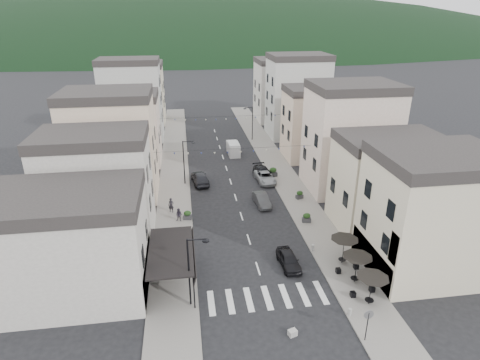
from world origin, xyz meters
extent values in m
plane|color=black|center=(0.00, 0.00, 0.00)|extent=(700.00, 700.00, 0.00)
cube|color=slate|center=(-7.50, 32.00, 0.06)|extent=(4.00, 76.00, 0.12)
cube|color=slate|center=(7.50, 32.00, 0.06)|extent=(4.00, 76.00, 0.12)
ellipsoid|color=black|center=(0.00, 300.00, 0.00)|extent=(640.00, 360.00, 70.00)
cube|color=#ACA69E|center=(-15.50, 5.00, 4.00)|extent=(12.00, 8.00, 8.00)
cube|color=beige|center=(14.50, 4.00, 5.00)|extent=(10.00, 8.00, 10.00)
cube|color=black|center=(-7.50, 5.00, 3.20)|extent=(3.60, 7.50, 0.15)
cube|color=black|center=(-5.70, 5.00, 2.70)|extent=(0.34, 7.50, 0.99)
cylinder|color=black|center=(-5.80, 1.50, 1.60)|extent=(0.10, 0.10, 3.20)
cylinder|color=black|center=(-5.80, 8.50, 1.60)|extent=(0.10, 0.10, 3.20)
cube|color=#ACA69E|center=(-14.50, 14.00, 5.00)|extent=(10.00, 7.00, 10.00)
cube|color=#262323|center=(-14.50, 14.00, 10.50)|extent=(10.20, 7.14, 1.00)
cube|color=beige|center=(-14.50, 24.00, 6.00)|extent=(10.00, 8.00, 12.00)
cube|color=#262323|center=(-14.50, 24.00, 12.50)|extent=(10.20, 8.16, 1.00)
cube|color=#C3B19E|center=(-14.50, 36.00, 4.75)|extent=(10.00, 8.00, 9.50)
cube|color=#262323|center=(-14.50, 36.00, 10.00)|extent=(10.20, 8.16, 1.00)
cube|color=#B8B8B2|center=(-14.50, 48.00, 6.50)|extent=(10.00, 7.00, 13.00)
cube|color=#262323|center=(-14.50, 48.00, 13.50)|extent=(10.20, 7.14, 1.00)
cube|color=beige|center=(-14.50, 60.00, 5.50)|extent=(10.00, 9.00, 11.00)
cube|color=#262323|center=(-14.50, 60.00, 11.50)|extent=(10.20, 9.18, 1.00)
cube|color=beige|center=(14.50, 12.00, 4.50)|extent=(10.00, 7.00, 9.00)
cube|color=#262323|center=(14.50, 12.00, 9.50)|extent=(10.20, 7.14, 1.00)
cube|color=#C3B19E|center=(14.50, 22.00, 6.25)|extent=(10.00, 8.00, 12.50)
cube|color=#262323|center=(14.50, 22.00, 13.00)|extent=(10.20, 8.16, 1.00)
cube|color=beige|center=(14.50, 34.00, 5.00)|extent=(10.00, 7.00, 10.00)
cube|color=#262323|center=(14.50, 34.00, 10.50)|extent=(10.20, 7.14, 1.00)
cube|color=#B8B8B2|center=(14.50, 46.00, 6.75)|extent=(10.00, 8.00, 13.50)
cube|color=#262323|center=(14.50, 46.00, 14.00)|extent=(10.20, 8.16, 1.00)
cube|color=#ACA69E|center=(14.50, 58.00, 5.75)|extent=(10.00, 9.00, 11.50)
cube|color=#262323|center=(14.50, 58.00, 12.00)|extent=(10.20, 9.18, 1.00)
cylinder|color=black|center=(7.70, 0.00, 1.27)|extent=(0.06, 0.06, 2.30)
cone|color=black|center=(7.70, 0.00, 2.37)|extent=(2.50, 2.50, 0.55)
cylinder|color=black|center=(7.70, 0.00, 0.49)|extent=(0.70, 0.70, 0.04)
cylinder|color=black|center=(7.70, 2.80, 1.27)|extent=(0.06, 0.06, 2.30)
cone|color=black|center=(7.70, 2.80, 2.37)|extent=(2.50, 2.50, 0.55)
cylinder|color=black|center=(7.70, 2.80, 0.49)|extent=(0.70, 0.70, 0.04)
cylinder|color=black|center=(7.70, 5.60, 1.27)|extent=(0.06, 0.06, 2.30)
cone|color=black|center=(7.70, 5.60, 2.37)|extent=(2.50, 2.50, 0.55)
cylinder|color=black|center=(7.70, 5.60, 0.49)|extent=(0.70, 0.70, 0.04)
cylinder|color=black|center=(-6.10, 2.00, 3.00)|extent=(0.14, 0.14, 6.00)
cylinder|color=black|center=(-5.40, 2.00, 5.90)|extent=(1.40, 0.10, 0.10)
cylinder|color=black|center=(-4.75, 2.00, 5.75)|extent=(0.56, 0.56, 0.08)
cylinder|color=black|center=(-6.10, 26.00, 3.00)|extent=(0.14, 0.14, 6.00)
cylinder|color=black|center=(-5.40, 26.00, 5.90)|extent=(1.40, 0.10, 0.10)
cylinder|color=black|center=(-4.75, 26.00, 5.75)|extent=(0.56, 0.56, 0.08)
cylinder|color=black|center=(6.10, 44.00, 3.00)|extent=(0.14, 0.14, 6.00)
cylinder|color=black|center=(5.40, 44.00, 5.90)|extent=(1.40, 0.10, 0.10)
cylinder|color=black|center=(4.75, 44.00, 5.75)|extent=(0.56, 0.56, 0.08)
cylinder|color=black|center=(5.80, -3.50, 1.25)|extent=(0.07, 0.07, 2.50)
cylinder|color=slate|center=(5.80, -3.50, 2.35)|extent=(0.70, 0.04, 0.70)
cylinder|color=gray|center=(-5.70, 6.00, 0.42)|extent=(0.26, 0.26, 0.60)
cylinder|color=gray|center=(-5.70, 9.00, 0.42)|extent=(0.26, 0.26, 0.60)
cylinder|color=gray|center=(5.70, 8.00, 0.42)|extent=(0.26, 0.26, 0.60)
cylinder|color=gray|center=(5.70, -1.00, 0.42)|extent=(0.26, 0.26, 0.60)
cylinder|color=black|center=(0.00, 22.00, 6.00)|extent=(19.00, 0.02, 0.02)
cone|color=beige|center=(-8.71, 22.00, 5.81)|extent=(0.28, 0.28, 0.24)
cone|color=navy|center=(-7.12, 22.00, 5.73)|extent=(0.28, 0.28, 0.24)
cone|color=beige|center=(-5.54, 22.00, 5.65)|extent=(0.28, 0.28, 0.24)
cone|color=navy|center=(-3.96, 22.00, 5.58)|extent=(0.28, 0.28, 0.24)
cone|color=beige|center=(-2.38, 22.00, 5.54)|extent=(0.28, 0.28, 0.24)
cone|color=navy|center=(-0.79, 22.00, 5.51)|extent=(0.28, 0.28, 0.24)
cone|color=beige|center=(0.79, 22.00, 5.51)|extent=(0.28, 0.28, 0.24)
cone|color=navy|center=(2.38, 22.00, 5.54)|extent=(0.28, 0.28, 0.24)
cone|color=beige|center=(3.96, 22.00, 5.58)|extent=(0.28, 0.28, 0.24)
cone|color=navy|center=(5.54, 22.00, 5.65)|extent=(0.28, 0.28, 0.24)
cone|color=beige|center=(7.12, 22.00, 5.73)|extent=(0.28, 0.28, 0.24)
cone|color=navy|center=(8.71, 22.00, 5.81)|extent=(0.28, 0.28, 0.24)
cylinder|color=black|center=(0.00, 38.00, 6.00)|extent=(19.00, 0.02, 0.02)
cone|color=beige|center=(-8.71, 38.00, 5.81)|extent=(0.28, 0.28, 0.24)
cone|color=navy|center=(-7.12, 38.00, 5.73)|extent=(0.28, 0.28, 0.24)
cone|color=beige|center=(-5.54, 38.00, 5.65)|extent=(0.28, 0.28, 0.24)
cone|color=navy|center=(-3.96, 38.00, 5.58)|extent=(0.28, 0.28, 0.24)
cone|color=beige|center=(-2.38, 38.00, 5.54)|extent=(0.28, 0.28, 0.24)
cone|color=navy|center=(-0.79, 38.00, 5.51)|extent=(0.28, 0.28, 0.24)
cone|color=beige|center=(0.79, 38.00, 5.51)|extent=(0.28, 0.28, 0.24)
cone|color=navy|center=(2.38, 38.00, 5.54)|extent=(0.28, 0.28, 0.24)
cone|color=beige|center=(3.96, 38.00, 5.58)|extent=(0.28, 0.28, 0.24)
cone|color=navy|center=(5.54, 38.00, 5.65)|extent=(0.28, 0.28, 0.24)
cone|color=beige|center=(7.12, 38.00, 5.73)|extent=(0.28, 0.28, 0.24)
cone|color=navy|center=(8.71, 38.00, 5.81)|extent=(0.28, 0.28, 0.24)
imported|color=black|center=(2.80, 6.00, 0.66)|extent=(1.76, 3.96, 1.32)
imported|color=#313234|center=(2.80, 18.49, 0.67)|extent=(1.75, 4.15, 1.33)
imported|color=gray|center=(4.60, 25.31, 0.67)|extent=(2.57, 4.97, 1.34)
imported|color=black|center=(4.60, 26.59, 0.72)|extent=(2.53, 5.17, 1.45)
imported|color=black|center=(-4.09, 25.94, 0.82)|extent=(2.52, 5.04, 1.65)
cube|color=#BDBDBF|center=(1.80, 37.06, 0.89)|extent=(1.79, 4.29, 1.77)
cube|color=#BDBDBF|center=(1.81, 36.53, 1.82)|extent=(1.71, 2.88, 0.44)
cylinder|color=black|center=(1.13, 35.45, 0.31)|extent=(0.24, 0.63, 0.62)
cylinder|color=black|center=(2.55, 35.48, 0.31)|extent=(0.24, 0.63, 0.62)
cylinder|color=black|center=(1.05, 38.64, 0.31)|extent=(0.24, 0.63, 0.62)
cylinder|color=black|center=(2.47, 38.67, 0.31)|extent=(0.24, 0.63, 0.62)
imported|color=black|center=(-7.78, 17.93, 0.98)|extent=(0.71, 0.55, 1.72)
imported|color=#26222D|center=(-6.90, 15.64, 0.88)|extent=(0.86, 0.75, 1.52)
cube|color=#9D9994|center=(0.95, -2.23, 0.23)|extent=(0.71, 0.62, 0.45)
cube|color=#2C2C2E|center=(-8.27, 9.13, 0.36)|extent=(1.10, 0.86, 0.49)
ellipsoid|color=black|center=(-8.27, 9.13, 0.90)|extent=(0.86, 0.55, 0.62)
cube|color=#2F2F31|center=(-6.00, 15.98, 0.35)|extent=(0.98, 0.64, 0.46)
ellipsoid|color=black|center=(-6.00, 15.98, 0.85)|extent=(0.81, 0.51, 0.59)
cube|color=#303033|center=(6.76, 13.49, 0.36)|extent=(1.01, 0.67, 0.47)
ellipsoid|color=black|center=(6.76, 13.49, 0.87)|extent=(0.83, 0.53, 0.60)
cube|color=#2F3032|center=(7.67, 19.36, 0.34)|extent=(1.01, 0.79, 0.44)
ellipsoid|color=black|center=(7.67, 19.36, 0.83)|extent=(0.78, 0.50, 0.57)
cube|color=#2C2C2F|center=(6.00, 26.77, 0.41)|extent=(1.25, 0.84, 0.57)
ellipsoid|color=black|center=(6.00, 26.77, 1.04)|extent=(1.01, 0.64, 0.74)
camera|label=1|loc=(-5.90, -23.39, 21.30)|focal=30.00mm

